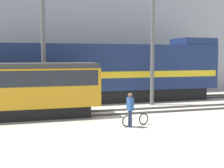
% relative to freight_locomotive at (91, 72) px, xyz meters
% --- Properties ---
extents(ground_plane, '(120.00, 120.00, 0.00)m').
position_rel_freight_locomotive_xyz_m(ground_plane, '(0.86, -4.51, -2.41)').
color(ground_plane, '#9E998C').
extents(track_near, '(60.00, 1.50, 0.14)m').
position_rel_freight_locomotive_xyz_m(track_near, '(0.86, -5.06, -2.34)').
color(track_near, '#47423D').
rests_on(track_near, ground).
extents(track_far, '(60.00, 1.51, 0.14)m').
position_rel_freight_locomotive_xyz_m(track_far, '(0.86, 0.00, -2.34)').
color(track_far, '#47423D').
rests_on(track_far, ground).
extents(building_backdrop, '(33.01, 6.00, 13.26)m').
position_rel_freight_locomotive_xyz_m(building_backdrop, '(0.86, 7.97, 4.22)').
color(building_backdrop, '#99999E').
rests_on(building_backdrop, ground).
extents(freight_locomotive, '(21.39, 3.04, 5.18)m').
position_rel_freight_locomotive_xyz_m(freight_locomotive, '(0.00, 0.00, 0.00)').
color(freight_locomotive, black).
rests_on(freight_locomotive, ground).
extents(streetcar, '(9.47, 2.54, 3.26)m').
position_rel_freight_locomotive_xyz_m(streetcar, '(-5.56, -5.06, -0.54)').
color(streetcar, black).
rests_on(streetcar, ground).
extents(bicycle, '(1.63, 0.56, 0.68)m').
position_rel_freight_locomotive_xyz_m(bicycle, '(0.38, -8.84, -2.09)').
color(bicycle, black).
rests_on(bicycle, ground).
extents(person, '(0.30, 0.40, 1.79)m').
position_rel_freight_locomotive_xyz_m(person, '(-0.02, -9.09, -1.31)').
color(person, '#232D4C').
rests_on(person, ground).
extents(utility_pole_left, '(0.29, 0.29, 9.23)m').
position_rel_freight_locomotive_xyz_m(utility_pole_left, '(-3.83, -2.53, 2.21)').
color(utility_pole_left, '#595959').
rests_on(utility_pole_left, ground).
extents(utility_pole_center, '(0.29, 0.29, 8.53)m').
position_rel_freight_locomotive_xyz_m(utility_pole_center, '(4.11, -2.53, 1.86)').
color(utility_pole_center, '#595959').
rests_on(utility_pole_center, ground).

